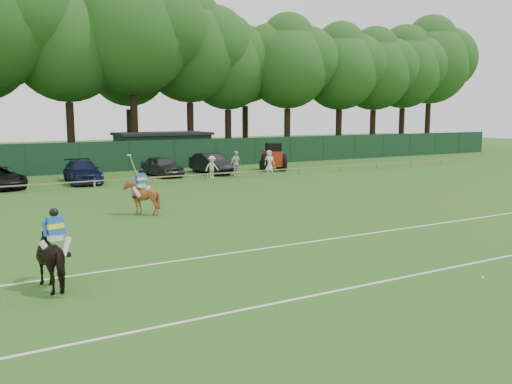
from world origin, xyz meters
TOP-DOWN VIEW (x-y plane):
  - ground at (0.00, 0.00)m, footprint 160.00×160.00m
  - horse_dark at (-8.65, -1.93)m, footprint 1.29×2.16m
  - horse_chestnut at (-3.18, 7.58)m, footprint 1.39×1.56m
  - sedan_navy at (-3.08, 21.12)m, footprint 2.48×5.42m
  - hatch_grey at (3.05, 22.05)m, footprint 2.41×4.72m
  - estate_black at (7.16, 21.96)m, footprint 2.02×4.99m
  - spectator_left at (5.84, 19.04)m, footprint 1.09×0.66m
  - spectator_mid at (7.82, 19.01)m, footprint 1.23×0.83m
  - spectator_right at (11.66, 20.49)m, footprint 0.94×0.68m
  - rider_dark at (-8.65, -1.94)m, footprint 0.93×0.45m
  - rider_chestnut at (-3.19, 7.57)m, footprint 0.94×0.57m
  - polo_ball at (2.31, -7.26)m, footprint 0.09×0.09m
  - pitch_lines at (0.00, -3.50)m, footprint 60.00×5.10m
  - pitch_rail at (0.00, 18.00)m, footprint 62.10×0.10m
  - perimeter_fence at (0.00, 27.00)m, footprint 92.08×0.08m
  - utility_shed at (6.00, 30.00)m, footprint 8.40×4.40m
  - tree_row at (2.00, 35.00)m, footprint 96.00×12.00m
  - tractor at (12.52, 21.36)m, footprint 2.66×3.21m

SIDE VIEW (x-z plane):
  - ground at x=0.00m, z-range 0.00..0.00m
  - tree_row at x=2.00m, z-range -10.50..10.50m
  - pitch_lines at x=0.00m, z-range 0.00..0.01m
  - polo_ball at x=2.31m, z-range 0.00..0.09m
  - pitch_rail at x=0.00m, z-range 0.20..0.70m
  - sedan_navy at x=-3.08m, z-range 0.00..1.54m
  - hatch_grey at x=3.05m, z-range 0.00..1.54m
  - estate_black at x=7.16m, z-range 0.00..1.61m
  - spectator_left at x=5.84m, z-range 0.00..1.65m
  - horse_chestnut at x=-3.18m, z-range 0.00..1.66m
  - horse_dark at x=-8.65m, z-range 0.00..1.71m
  - spectator_right at x=11.66m, z-range 0.00..1.78m
  - spectator_mid at x=7.82m, z-range 0.00..1.95m
  - tractor at x=12.52m, z-range -0.06..2.26m
  - perimeter_fence at x=0.00m, z-range 0.00..2.50m
  - utility_shed at x=6.00m, z-range 0.02..3.06m
  - rider_chestnut at x=-3.19m, z-range 0.56..2.61m
  - rider_dark at x=-8.65m, z-range 0.91..2.31m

